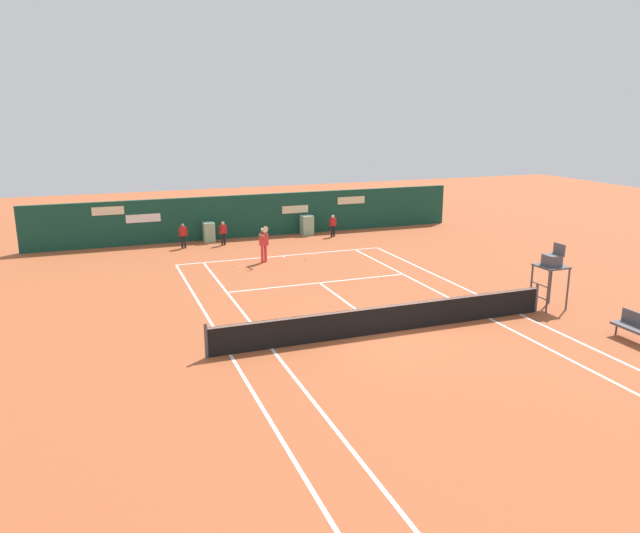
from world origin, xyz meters
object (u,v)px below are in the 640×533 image
(tennis_ball_near_service_line, at_px, (382,277))
(tennis_ball_by_sideline, at_px, (305,260))
(tennis_ball_mid_court, at_px, (232,266))
(ball_kid_centre_post, at_px, (183,234))
(player_bench, at_px, (636,325))
(player_on_baseline, at_px, (264,242))
(ball_kid_left_post, at_px, (333,224))
(ball_kid_right_post, at_px, (223,232))
(umpire_chair, at_px, (552,265))

(tennis_ball_near_service_line, bearing_deg, tennis_ball_by_sideline, 115.97)
(tennis_ball_near_service_line, distance_m, tennis_ball_mid_court, 7.12)
(ball_kid_centre_post, distance_m, tennis_ball_by_sideline, 7.13)
(player_bench, xyz_separation_m, ball_kid_centre_post, (-11.44, 18.71, 0.25))
(player_on_baseline, relative_size, tennis_ball_near_service_line, 27.63)
(tennis_ball_mid_court, bearing_deg, ball_kid_left_post, 34.58)
(player_bench, distance_m, tennis_ball_by_sideline, 15.21)
(ball_kid_right_post, height_order, ball_kid_centre_post, ball_kid_centre_post)
(player_bench, xyz_separation_m, tennis_ball_mid_court, (-9.91, 13.86, -0.48))
(ball_kid_right_post, xyz_separation_m, ball_kid_centre_post, (-2.14, -0.00, 0.02))
(umpire_chair, xyz_separation_m, player_bench, (0.26, -3.69, -1.12))
(tennis_ball_near_service_line, bearing_deg, player_on_baseline, 131.43)
(umpire_chair, distance_m, player_bench, 3.86)
(ball_kid_left_post, bearing_deg, ball_kid_centre_post, -1.67)
(ball_kid_right_post, bearing_deg, ball_kid_centre_post, -9.82)
(ball_kid_centre_post, height_order, ball_kid_left_post, ball_kid_centre_post)
(player_bench, relative_size, ball_kid_left_post, 1.12)
(umpire_chair, height_order, player_on_baseline, umpire_chair)
(player_bench, height_order, ball_kid_centre_post, ball_kid_centre_post)
(player_bench, relative_size, ball_kid_centre_post, 1.09)
(umpire_chair, distance_m, ball_kid_right_post, 17.56)
(tennis_ball_near_service_line, bearing_deg, ball_kid_centre_post, 128.38)
(tennis_ball_mid_court, bearing_deg, umpire_chair, -46.53)
(player_on_baseline, height_order, tennis_ball_near_service_line, player_on_baseline)
(umpire_chair, xyz_separation_m, player_on_baseline, (-8.01, 10.50, -0.63))
(player_on_baseline, distance_m, tennis_ball_mid_court, 1.93)
(ball_kid_centre_post, relative_size, tennis_ball_by_sideline, 19.44)
(ball_kid_right_post, relative_size, tennis_ball_by_sideline, 18.98)
(umpire_chair, relative_size, ball_kid_right_post, 1.88)
(ball_kid_right_post, distance_m, ball_kid_left_post, 6.43)
(ball_kid_left_post, bearing_deg, tennis_ball_by_sideline, 53.29)
(player_on_baseline, height_order, ball_kid_centre_post, player_on_baseline)
(tennis_ball_by_sideline, bearing_deg, umpire_chair, -59.32)
(player_bench, distance_m, tennis_ball_near_service_line, 10.49)
(ball_kid_right_post, relative_size, tennis_ball_near_service_line, 18.98)
(umpire_chair, xyz_separation_m, ball_kid_left_post, (-2.61, 15.03, -0.90))
(player_on_baseline, height_order, ball_kid_left_post, player_on_baseline)
(player_on_baseline, xyz_separation_m, ball_kid_left_post, (5.40, 4.53, -0.26))
(player_bench, distance_m, ball_kid_right_post, 20.89)
(player_on_baseline, distance_m, tennis_ball_by_sideline, 2.23)
(ball_kid_left_post, xyz_separation_m, tennis_ball_near_service_line, (-1.35, -9.12, -0.70))
(player_bench, xyz_separation_m, ball_kid_left_post, (-2.87, 18.71, 0.23))
(umpire_chair, height_order, tennis_ball_by_sideline, umpire_chair)
(umpire_chair, distance_m, ball_kid_left_post, 15.28)
(ball_kid_right_post, bearing_deg, tennis_ball_by_sideline, 111.92)
(ball_kid_centre_post, xyz_separation_m, tennis_ball_mid_court, (1.53, -4.85, -0.73))
(player_bench, bearing_deg, tennis_ball_near_service_line, 23.72)
(player_on_baseline, xyz_separation_m, tennis_ball_mid_court, (-1.64, -0.32, -0.97))
(tennis_ball_by_sideline, bearing_deg, ball_kid_centre_post, 136.62)
(player_bench, relative_size, player_on_baseline, 0.77)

